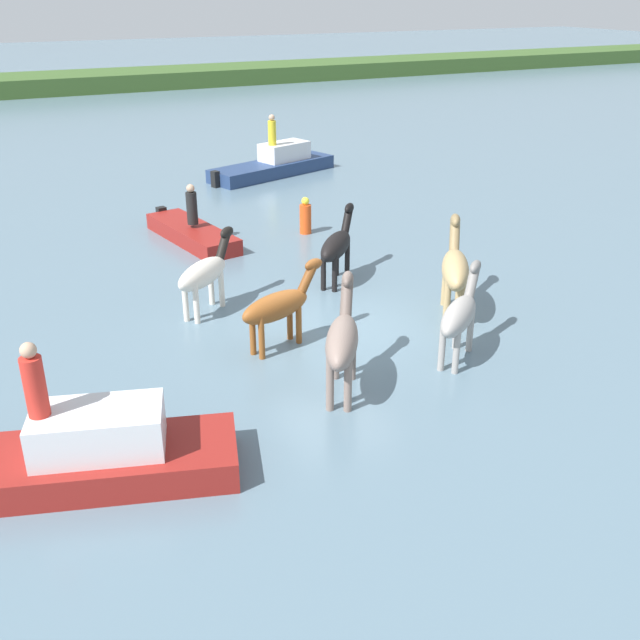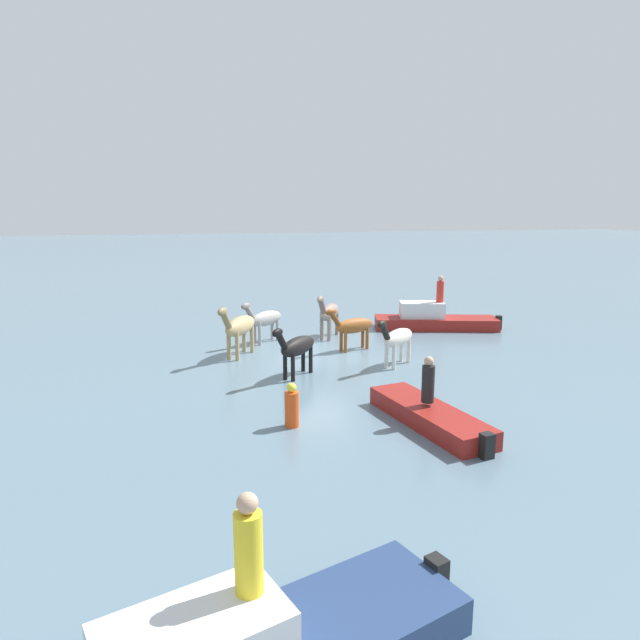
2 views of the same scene
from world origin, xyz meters
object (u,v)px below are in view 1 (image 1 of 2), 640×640
person_spotter_bow (272,131)px  person_watcher_seated (34,382)px  horse_mid_herd (455,268)px  person_boatman_standing (192,206)px  horse_dark_mare (337,245)px  horse_pinto_flank (204,273)px  boat_launch_far (192,236)px  horse_lead (278,306)px  horse_chestnut_trailing (342,340)px  horse_gray_outer (460,315)px  boat_tender_starboard (67,463)px  boat_dinghy_port (275,167)px  buoy_channel_marker (305,217)px

person_spotter_bow → person_watcher_seated: bearing=-122.6°
horse_mid_herd → person_boatman_standing: bearing=59.5°
horse_dark_mare → person_spotter_bow: bearing=29.9°
horse_mid_herd → horse_pinto_flank: (-5.10, 2.63, -0.15)m
person_spotter_bow → boat_launch_far: bearing=-129.3°
horse_dark_mare → person_watcher_seated: (-7.82, -5.51, 0.77)m
horse_lead → boat_launch_far: horse_lead is taller
horse_lead → horse_chestnut_trailing: horse_chestnut_trailing is taller
horse_gray_outer → person_spotter_bow: size_ratio=1.69×
horse_chestnut_trailing → boat_tender_starboard: bearing=128.6°
horse_gray_outer → boat_dinghy_port: 16.80m
boat_dinghy_port → buoy_channel_marker: boat_dinghy_port is taller
horse_pinto_flank → buoy_channel_marker: size_ratio=1.75×
horse_gray_outer → person_spotter_bow: bearing=41.4°
horse_dark_mare → person_watcher_seated: person_watcher_seated is taller
horse_chestnut_trailing → horse_lead: bearing=40.5°
horse_gray_outer → person_spotter_bow: 16.68m
horse_chestnut_trailing → boat_launch_far: bearing=31.5°
person_watcher_seated → horse_gray_outer: bearing=4.5°
horse_chestnut_trailing → person_spotter_bow: bearing=13.7°
person_spotter_bow → person_boatman_standing: 8.71m
boat_tender_starboard → person_boatman_standing: size_ratio=4.76×
boat_dinghy_port → boat_launch_far: bearing=-147.2°
horse_gray_outer → person_watcher_seated: size_ratio=1.69×
boat_dinghy_port → person_watcher_seated: size_ratio=4.80×
horse_dark_mare → person_spotter_bow: size_ratio=1.60×
boat_launch_far → person_watcher_seated: 11.86m
horse_gray_outer → boat_tender_starboard: size_ratio=0.35×
boat_dinghy_port → horse_mid_herd: bearing=-114.5°
horse_dark_mare → boat_dinghy_port: (3.21, 11.64, -0.67)m
horse_lead → person_boatman_standing: (0.49, 7.54, 0.17)m
horse_lead → person_watcher_seated: bearing=-170.1°
horse_mid_herd → person_watcher_seated: person_watcher_seated is taller
horse_gray_outer → horse_pinto_flank: bearing=91.6°
horse_gray_outer → person_boatman_standing: (-2.57, 9.63, 0.14)m
horse_chestnut_trailing → boat_dinghy_port: horse_chestnut_trailing is taller
horse_pinto_flank → person_spotter_bow: 13.67m
horse_gray_outer → boat_tender_starboard: bearing=146.4°
boat_tender_starboard → boat_dinghy_port: size_ratio=0.99×
boat_launch_far → person_watcher_seated: bearing=-37.6°
boat_tender_starboard → horse_pinto_flank: bearing=69.9°
person_watcher_seated → horse_lead: bearing=28.5°
horse_gray_outer → buoy_channel_marker: horse_gray_outer is taller
horse_pinto_flank → person_spotter_bow: bearing=21.5°
horse_gray_outer → boat_dinghy_port: (2.97, 16.52, -0.66)m
horse_pinto_flank → boat_tender_starboard: size_ratio=0.35×
horse_dark_mare → horse_gray_outer: 4.89m
horse_dark_mare → horse_mid_herd: bearing=-108.6°
boat_launch_far → horse_lead: bearing=-13.4°
horse_mid_herd → boat_dinghy_port: 14.75m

